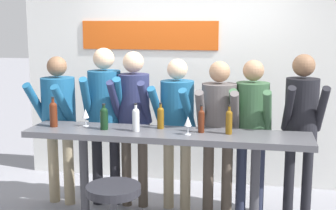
{
  "coord_description": "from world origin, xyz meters",
  "views": [
    {
      "loc": [
        0.88,
        -4.33,
        2.06
      ],
      "look_at": [
        0.0,
        0.08,
        1.26
      ],
      "focal_mm": 50.0,
      "sensor_mm": 36.0,
      "label": 1
    }
  ],
  "objects_px": {
    "wine_bottle_5": "(53,113)",
    "person_center_right": "(219,122)",
    "wine_bottle_3": "(229,121)",
    "person_right": "(252,121)",
    "wine_glass_1": "(86,114)",
    "wine_bottle_0": "(136,118)",
    "wine_bottle_2": "(161,117)",
    "person_left": "(105,109)",
    "wine_bottle_4": "(104,117)",
    "wine_bottle_1": "(201,120)",
    "tasting_table": "(166,147)",
    "person_center_left": "(134,112)",
    "person_center": "(177,118)",
    "person_far_left": "(58,114)",
    "person_far_right": "(301,118)",
    "wine_glass_0": "(188,122)"
  },
  "relations": [
    {
      "from": "wine_bottle_4",
      "to": "wine_bottle_5",
      "type": "xyz_separation_m",
      "value": [
        -0.54,
        0.02,
        0.02
      ]
    },
    {
      "from": "person_right",
      "to": "wine_bottle_0",
      "type": "relative_size",
      "value": 6.05
    },
    {
      "from": "tasting_table",
      "to": "wine_bottle_0",
      "type": "xyz_separation_m",
      "value": [
        -0.3,
        -0.04,
        0.28
      ]
    },
    {
      "from": "wine_bottle_3",
      "to": "wine_glass_1",
      "type": "relative_size",
      "value": 1.6
    },
    {
      "from": "wine_bottle_0",
      "to": "wine_bottle_4",
      "type": "height_order",
      "value": "wine_bottle_0"
    },
    {
      "from": "wine_bottle_3",
      "to": "person_left",
      "type": "bearing_deg",
      "value": 160.98
    },
    {
      "from": "wine_bottle_0",
      "to": "wine_glass_1",
      "type": "distance_m",
      "value": 0.57
    },
    {
      "from": "person_center_left",
      "to": "wine_bottle_3",
      "type": "bearing_deg",
      "value": -24.85
    },
    {
      "from": "person_far_right",
      "to": "wine_bottle_3",
      "type": "xyz_separation_m",
      "value": [
        -0.7,
        -0.45,
        0.04
      ]
    },
    {
      "from": "person_far_right",
      "to": "wine_glass_1",
      "type": "xyz_separation_m",
      "value": [
        -2.16,
        -0.4,
        0.04
      ]
    },
    {
      "from": "wine_bottle_2",
      "to": "wine_bottle_1",
      "type": "bearing_deg",
      "value": -12.35
    },
    {
      "from": "wine_bottle_0",
      "to": "wine_bottle_2",
      "type": "distance_m",
      "value": 0.27
    },
    {
      "from": "person_far_right",
      "to": "person_left",
      "type": "bearing_deg",
      "value": 173.34
    },
    {
      "from": "wine_bottle_1",
      "to": "wine_glass_1",
      "type": "bearing_deg",
      "value": 177.95
    },
    {
      "from": "person_right",
      "to": "wine_glass_1",
      "type": "bearing_deg",
      "value": -161.57
    },
    {
      "from": "wine_bottle_3",
      "to": "person_center",
      "type": "bearing_deg",
      "value": 140.28
    },
    {
      "from": "person_center_left",
      "to": "person_center_right",
      "type": "xyz_separation_m",
      "value": [
        0.94,
        -0.08,
        -0.06
      ]
    },
    {
      "from": "person_center_left",
      "to": "person_center",
      "type": "bearing_deg",
      "value": 0.31
    },
    {
      "from": "wine_bottle_4",
      "to": "wine_bottle_5",
      "type": "height_order",
      "value": "wine_bottle_5"
    },
    {
      "from": "wine_bottle_5",
      "to": "wine_glass_1",
      "type": "distance_m",
      "value": 0.32
    },
    {
      "from": "wine_bottle_5",
      "to": "wine_bottle_3",
      "type": "bearing_deg",
      "value": 1.0
    },
    {
      "from": "person_left",
      "to": "wine_bottle_4",
      "type": "relative_size",
      "value": 6.84
    },
    {
      "from": "person_far_left",
      "to": "wine_bottle_1",
      "type": "bearing_deg",
      "value": -2.87
    },
    {
      "from": "person_center_left",
      "to": "wine_glass_1",
      "type": "xyz_separation_m",
      "value": [
        -0.39,
        -0.43,
        0.04
      ]
    },
    {
      "from": "wine_bottle_3",
      "to": "wine_bottle_5",
      "type": "distance_m",
      "value": 1.77
    },
    {
      "from": "person_right",
      "to": "wine_bottle_4",
      "type": "height_order",
      "value": "person_right"
    },
    {
      "from": "person_far_left",
      "to": "wine_glass_0",
      "type": "xyz_separation_m",
      "value": [
        1.54,
        -0.52,
        0.09
      ]
    },
    {
      "from": "person_center_left",
      "to": "wine_bottle_4",
      "type": "relative_size",
      "value": 6.71
    },
    {
      "from": "wine_bottle_2",
      "to": "wine_bottle_5",
      "type": "relative_size",
      "value": 0.85
    },
    {
      "from": "person_left",
      "to": "person_far_right",
      "type": "xyz_separation_m",
      "value": [
        2.1,
        -0.03,
        -0.02
      ]
    },
    {
      "from": "wine_bottle_3",
      "to": "person_center_right",
      "type": "bearing_deg",
      "value": 108.3
    },
    {
      "from": "person_right",
      "to": "wine_bottle_5",
      "type": "bearing_deg",
      "value": -161.47
    },
    {
      "from": "person_left",
      "to": "wine_bottle_5",
      "type": "relative_size",
      "value": 5.8
    },
    {
      "from": "person_left",
      "to": "wine_bottle_1",
      "type": "height_order",
      "value": "person_left"
    },
    {
      "from": "wine_bottle_2",
      "to": "wine_bottle_3",
      "type": "height_order",
      "value": "wine_bottle_3"
    },
    {
      "from": "person_center_right",
      "to": "wine_bottle_0",
      "type": "bearing_deg",
      "value": -148.89
    },
    {
      "from": "person_far_left",
      "to": "person_left",
      "type": "distance_m",
      "value": 0.53
    },
    {
      "from": "wine_bottle_5",
      "to": "person_center_right",
      "type": "bearing_deg",
      "value": 14.91
    },
    {
      "from": "wine_bottle_0",
      "to": "wine_bottle_5",
      "type": "height_order",
      "value": "wine_bottle_5"
    },
    {
      "from": "tasting_table",
      "to": "wine_glass_0",
      "type": "height_order",
      "value": "wine_glass_0"
    },
    {
      "from": "wine_glass_1",
      "to": "person_center_right",
      "type": "bearing_deg",
      "value": 14.85
    },
    {
      "from": "wine_bottle_0",
      "to": "wine_bottle_3",
      "type": "xyz_separation_m",
      "value": [
        0.9,
        0.06,
        0.0
      ]
    },
    {
      "from": "tasting_table",
      "to": "person_right",
      "type": "xyz_separation_m",
      "value": [
        0.81,
        0.51,
        0.19
      ]
    },
    {
      "from": "wine_bottle_4",
      "to": "wine_bottle_5",
      "type": "distance_m",
      "value": 0.54
    },
    {
      "from": "person_center_left",
      "to": "person_center_right",
      "type": "distance_m",
      "value": 0.94
    },
    {
      "from": "wine_bottle_1",
      "to": "wine_bottle_2",
      "type": "distance_m",
      "value": 0.43
    },
    {
      "from": "wine_bottle_2",
      "to": "wine_glass_1",
      "type": "distance_m",
      "value": 0.77
    },
    {
      "from": "person_center_left",
      "to": "wine_bottle_1",
      "type": "distance_m",
      "value": 0.93
    },
    {
      "from": "wine_bottle_1",
      "to": "wine_bottle_2",
      "type": "relative_size",
      "value": 1.04
    },
    {
      "from": "wine_glass_0",
      "to": "wine_bottle_0",
      "type": "bearing_deg",
      "value": 175.32
    }
  ]
}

